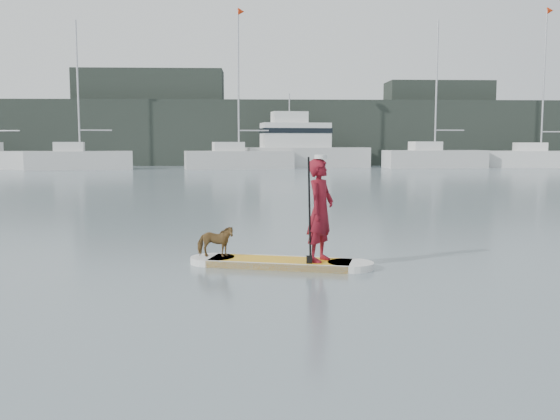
{
  "coord_description": "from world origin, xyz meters",
  "views": [
    {
      "loc": [
        -0.06,
        -7.07,
        2.19
      ],
      "look_at": [
        0.4,
        3.78,
        1.0
      ],
      "focal_mm": 40.0,
      "sensor_mm": 36.0,
      "label": 1
    }
  ],
  "objects_px": {
    "sailboat_e": "(434,157)",
    "motor_yacht_a": "(302,147)",
    "paddleboard": "(280,263)",
    "sailboat_d": "(238,157)",
    "paddler": "(320,210)",
    "sailboat_f": "(539,157)",
    "sailboat_c": "(79,159)",
    "dog": "(215,241)"
  },
  "relations": [
    {
      "from": "sailboat_c",
      "to": "motor_yacht_a",
      "type": "bearing_deg",
      "value": -0.77
    },
    {
      "from": "sailboat_c",
      "to": "sailboat_d",
      "type": "height_order",
      "value": "sailboat_d"
    },
    {
      "from": "dog",
      "to": "sailboat_d",
      "type": "distance_m",
      "value": 39.83
    },
    {
      "from": "sailboat_d",
      "to": "motor_yacht_a",
      "type": "relative_size",
      "value": 1.19
    },
    {
      "from": "paddler",
      "to": "sailboat_e",
      "type": "bearing_deg",
      "value": 11.78
    },
    {
      "from": "paddleboard",
      "to": "motor_yacht_a",
      "type": "xyz_separation_m",
      "value": [
        3.64,
        42.4,
        1.69
      ]
    },
    {
      "from": "sailboat_e",
      "to": "dog",
      "type": "bearing_deg",
      "value": -116.18
    },
    {
      "from": "paddler",
      "to": "sailboat_e",
      "type": "distance_m",
      "value": 43.54
    },
    {
      "from": "sailboat_e",
      "to": "motor_yacht_a",
      "type": "height_order",
      "value": "sailboat_e"
    },
    {
      "from": "paddler",
      "to": "sailboat_c",
      "type": "xyz_separation_m",
      "value": [
        -14.93,
        39.31,
        -0.16
      ]
    },
    {
      "from": "sailboat_c",
      "to": "sailboat_e",
      "type": "xyz_separation_m",
      "value": [
        28.9,
        1.93,
        0.02
      ]
    },
    {
      "from": "paddler",
      "to": "sailboat_f",
      "type": "xyz_separation_m",
      "value": [
        23.15,
        41.51,
        -0.11
      ]
    },
    {
      "from": "paddleboard",
      "to": "sailboat_c",
      "type": "xyz_separation_m",
      "value": [
        -14.24,
        39.13,
        0.79
      ]
    },
    {
      "from": "dog",
      "to": "sailboat_e",
      "type": "bearing_deg",
      "value": -17.25
    },
    {
      "from": "paddleboard",
      "to": "sailboat_d",
      "type": "distance_m",
      "value": 40.16
    },
    {
      "from": "motor_yacht_a",
      "to": "paddleboard",
      "type": "bearing_deg",
      "value": -103.68
    },
    {
      "from": "paddleboard",
      "to": "dog",
      "type": "distance_m",
      "value": 1.24
    },
    {
      "from": "motor_yacht_a",
      "to": "sailboat_c",
      "type": "bearing_deg",
      "value": -178.41
    },
    {
      "from": "sailboat_d",
      "to": "sailboat_f",
      "type": "xyz_separation_m",
      "value": [
        25.59,
        1.22,
        -0.02
      ]
    },
    {
      "from": "paddler",
      "to": "sailboat_f",
      "type": "height_order",
      "value": "sailboat_f"
    },
    {
      "from": "dog",
      "to": "sailboat_c",
      "type": "bearing_deg",
      "value": 22.57
    },
    {
      "from": "paddler",
      "to": "sailboat_d",
      "type": "distance_m",
      "value": 40.37
    },
    {
      "from": "paddleboard",
      "to": "sailboat_e",
      "type": "relative_size",
      "value": 0.26
    },
    {
      "from": "sailboat_e",
      "to": "sailboat_f",
      "type": "xyz_separation_m",
      "value": [
        9.19,
        0.27,
        0.02
      ]
    },
    {
      "from": "paddleboard",
      "to": "sailboat_d",
      "type": "height_order",
      "value": "sailboat_d"
    },
    {
      "from": "sailboat_f",
      "to": "paddleboard",
      "type": "bearing_deg",
      "value": -108.87
    },
    {
      "from": "sailboat_c",
      "to": "sailboat_e",
      "type": "relative_size",
      "value": 0.95
    },
    {
      "from": "sailboat_c",
      "to": "sailboat_f",
      "type": "distance_m",
      "value": 38.15
    },
    {
      "from": "dog",
      "to": "motor_yacht_a",
      "type": "xyz_separation_m",
      "value": [
        4.79,
        42.11,
        1.34
      ]
    },
    {
      "from": "dog",
      "to": "sailboat_d",
      "type": "height_order",
      "value": "sailboat_d"
    },
    {
      "from": "sailboat_f",
      "to": "motor_yacht_a",
      "type": "bearing_deg",
      "value": -171.93
    },
    {
      "from": "sailboat_c",
      "to": "sailboat_e",
      "type": "height_order",
      "value": "sailboat_e"
    },
    {
      "from": "paddleboard",
      "to": "motor_yacht_a",
      "type": "bearing_deg",
      "value": 99.49
    },
    {
      "from": "paddleboard",
      "to": "sailboat_d",
      "type": "relative_size",
      "value": 0.25
    },
    {
      "from": "paddleboard",
      "to": "sailboat_f",
      "type": "distance_m",
      "value": 47.72
    },
    {
      "from": "paddleboard",
      "to": "sailboat_e",
      "type": "bearing_deg",
      "value": 84.74
    },
    {
      "from": "paddleboard",
      "to": "sailboat_d",
      "type": "bearing_deg",
      "value": 106.88
    },
    {
      "from": "dog",
      "to": "sailboat_e",
      "type": "relative_size",
      "value": 0.06
    },
    {
      "from": "paddleboard",
      "to": "sailboat_d",
      "type": "xyz_separation_m",
      "value": [
        -1.74,
        40.12,
        0.85
      ]
    },
    {
      "from": "sailboat_c",
      "to": "motor_yacht_a",
      "type": "distance_m",
      "value": 18.2
    },
    {
      "from": "motor_yacht_a",
      "to": "paddler",
      "type": "bearing_deg",
      "value": -102.73
    },
    {
      "from": "sailboat_e",
      "to": "paddler",
      "type": "bearing_deg",
      "value": -113.68
    }
  ]
}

